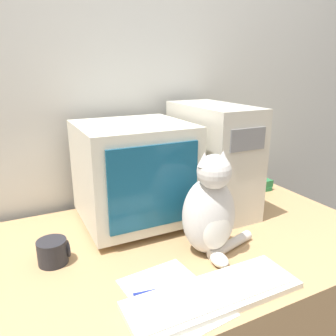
{
  "coord_description": "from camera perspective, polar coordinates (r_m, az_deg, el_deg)",
  "views": [
    {
      "loc": [
        -0.47,
        -0.5,
        1.37
      ],
      "look_at": [
        0.02,
        0.48,
        1.03
      ],
      "focal_mm": 35.0,
      "sensor_mm": 36.0,
      "label": 1
    }
  ],
  "objects": [
    {
      "name": "computer_tower",
      "position": [
        1.41,
        7.66,
        1.72
      ],
      "size": [
        0.22,
        0.45,
        0.45
      ],
      "color": "beige",
      "rests_on": "desk"
    },
    {
      "name": "cat",
      "position": [
        1.08,
        7.41,
        -7.52
      ],
      "size": [
        0.28,
        0.21,
        0.36
      ],
      "rotation": [
        0.0,
        0.0,
        -0.12
      ],
      "color": "silver",
      "rests_on": "desk"
    },
    {
      "name": "wall_back",
      "position": [
        1.51,
        -8.46,
        12.59
      ],
      "size": [
        7.0,
        0.05,
        2.5
      ],
      "color": "silver",
      "rests_on": "ground_plane"
    },
    {
      "name": "keyboard",
      "position": [
        0.96,
        8.03,
        -20.95
      ],
      "size": [
        0.49,
        0.16,
        0.02
      ],
      "color": "silver",
      "rests_on": "desk"
    },
    {
      "name": "book_stack",
      "position": [
        1.74,
        14.37,
        -2.53
      ],
      "size": [
        0.15,
        0.17,
        0.05
      ],
      "color": "#28703D",
      "rests_on": "desk"
    },
    {
      "name": "pen",
      "position": [
        0.97,
        -1.36,
        -20.39
      ],
      "size": [
        0.15,
        0.03,
        0.01
      ],
      "color": "navy",
      "rests_on": "desk"
    },
    {
      "name": "crt_monitor",
      "position": [
        1.28,
        -5.91,
        -0.79
      ],
      "size": [
        0.41,
        0.4,
        0.4
      ],
      "color": "beige",
      "rests_on": "desk"
    },
    {
      "name": "desk",
      "position": [
        1.43,
        0.21,
        -26.05
      ],
      "size": [
        1.55,
        0.87,
        0.77
      ],
      "color": "tan",
      "rests_on": "ground_plane"
    },
    {
      "name": "mug",
      "position": [
        1.13,
        -19.35,
        -13.58
      ],
      "size": [
        0.1,
        0.09,
        0.08
      ],
      "color": "#232328",
      "rests_on": "desk"
    },
    {
      "name": "paper_sheet",
      "position": [
        0.95,
        0.94,
        -21.51
      ],
      "size": [
        0.24,
        0.32,
        0.0
      ],
      "color": "white",
      "rests_on": "desk"
    }
  ]
}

